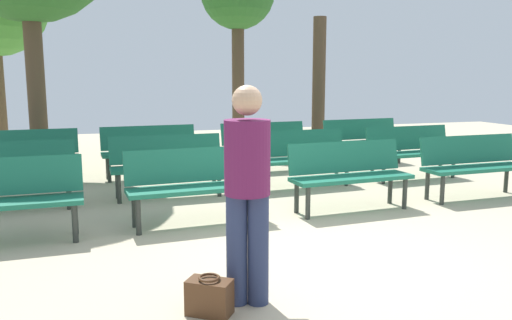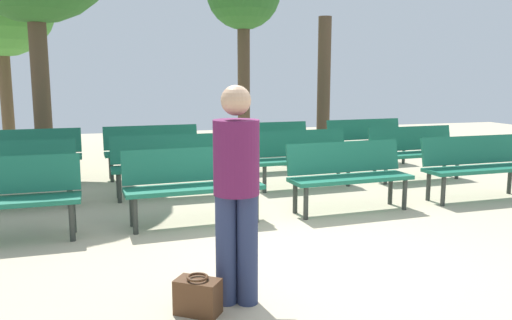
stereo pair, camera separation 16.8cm
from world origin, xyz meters
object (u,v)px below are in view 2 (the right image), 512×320
Objects in this scene: bench_r0_c0 at (0,194)px; bench_r2_c0 at (29,153)px; bench_r1_c0 at (12,170)px; bench_r1_c2 at (301,155)px; bench_r2_c1 at (153,148)px; bench_r2_c2 at (268,143)px; bench_r0_c2 at (348,172)px; bench_r2_c3 at (367,139)px; bench_r1_c3 at (414,149)px; tree_2 at (324,85)px; bench_r0_c3 at (476,163)px; bench_r1_c1 at (168,161)px; visitor_with_backpack at (237,182)px; handbag at (198,296)px; bench_r0_c1 at (193,181)px.

bench_r0_c0 is 1.00× the size of bench_r2_c0.
bench_r1_c0 and bench_r1_c2 have the same top height.
bench_r2_c2 is at bearing -1.82° from bench_r2_c1.
bench_r2_c1 and bench_r2_c2 have the same top height.
bench_r0_c2 is 1.00× the size of bench_r2_c1.
bench_r2_c2 is (4.03, 0.12, 0.00)m from bench_r2_c0.
bench_r1_c3 is at bearing -91.98° from bench_r2_c3.
tree_2 is (6.00, 3.71, 1.01)m from bench_r1_c0.
bench_r1_c0 is at bearing -142.14° from bench_r2_c1.
bench_r1_c1 is at bearing 160.36° from bench_r0_c3.
visitor_with_backpack is (-2.00, -3.80, 0.43)m from bench_r1_c2.
bench_r1_c3 is 4.45× the size of handbag.
bench_r0_c0 and bench_r2_c3 have the same top height.
bench_r1_c2 is (4.00, 1.67, 0.00)m from bench_r0_c0.
bench_r1_c2 is 1.00× the size of bench_r1_c3.
bench_r0_c1 and bench_r1_c3 have the same top height.
bench_r0_c1 is 1.01× the size of bench_r0_c3.
bench_r2_c3 is at bearing -108.80° from visitor_with_backpack.
bench_r0_c3 and bench_r2_c1 have the same top height.
bench_r1_c0 is (-6.18, 1.23, 0.00)m from bench_r0_c3.
bench_r1_c2 is at bearing 1.20° from bench_r1_c1.
tree_2 reaches higher than bench_r0_c0.
bench_r2_c3 is (-0.04, 1.57, 0.00)m from bench_r1_c3.
bench_r0_c3 is 0.99× the size of bench_r2_c3.
bench_r2_c0 is 5.60m from handbag.
bench_r0_c2 and bench_r2_c1 have the same top height.
bench_r2_c1 is at bearing 90.76° from bench_r0_c1.
bench_r0_c2 is 4.45× the size of handbag.
bench_r2_c3 is (2.07, 0.13, 0.00)m from bench_r2_c2.
bench_r1_c0 is (-2.15, 1.35, 0.00)m from bench_r0_c1.
bench_r1_c2 and bench_r1_c3 have the same top height.
bench_r0_c0 is 0.99× the size of bench_r2_c3.
bench_r2_c2 is at bearing -134.13° from tree_2.
bench_r0_c0 is 2.84m from handbag.
bench_r0_c3 is 1.47m from bench_r1_c3.
tree_2 reaches higher than bench_r1_c0.
bench_r2_c2 is (2.00, 1.55, 0.00)m from bench_r1_c1.
bench_r0_c1 and bench_r2_c0 have the same top height.
bench_r1_c1 is at bearing 142.22° from bench_r0_c2.
bench_r2_c1 and bench_r2_c3 have the same top height.
bench_r1_c1 is 0.99× the size of bench_r1_c2.
bench_r0_c1 is 1.00× the size of bench_r2_c1.
bench_r2_c3 is at bearing 27.54° from bench_r0_c0.
bench_r2_c0 is at bearing 179.48° from bench_r2_c2.
bench_r2_c0 is at bearing -179.73° from bench_r2_c1.
bench_r1_c3 is 1.00× the size of bench_r2_c2.
bench_r1_c3 is 5.58m from visitor_with_backpack.
bench_r1_c0 is 6.37m from bench_r2_c3.
bench_r2_c3 is 0.99× the size of visitor_with_backpack.
bench_r1_c1 is (-4.14, 1.37, 0.00)m from bench_r0_c3.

